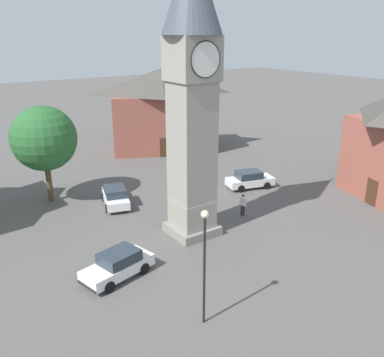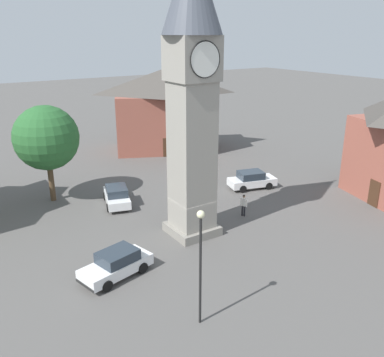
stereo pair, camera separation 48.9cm
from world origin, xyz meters
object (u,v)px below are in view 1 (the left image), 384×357
Objects in this scene: clock_tower at (192,73)px; car_silver_kerb at (115,196)px; lamp_post at (204,251)px; building_corner_back at (161,109)px; tree at (44,139)px; car_blue_kerb at (250,179)px; pedestrian at (243,203)px; car_red_corner at (118,265)px.

clock_tower reaches higher than car_silver_kerb.
car_silver_kerb is 15.89m from lamp_post.
tree is at bearing -151.41° from building_corner_back.
pedestrian is at bearing -136.79° from car_blue_kerb.
car_red_corner is (-15.61, -6.49, 0.00)m from car_blue_kerb.
clock_tower is 1.40× the size of building_corner_back.
clock_tower is 4.14× the size of car_blue_kerb.
pedestrian is (4.72, 0.19, -9.68)m from clock_tower.
lamp_post is (1.66, -5.85, 3.03)m from car_red_corner.
clock_tower is at bearing -177.70° from pedestrian.
car_blue_kerb is 15.73m from building_corner_back.
lamp_post reaches higher than car_red_corner.
car_red_corner is 27.10m from building_corner_back.
car_silver_kerb is 10.04m from pedestrian.
car_red_corner is at bearing -168.16° from pedestrian.
car_blue_kerb is 0.34× the size of building_corner_back.
clock_tower is 12.58m from car_silver_kerb.
lamp_post is (-14.06, -27.57, -0.90)m from building_corner_back.
car_silver_kerb is 1.01× the size of car_red_corner.
lamp_post reaches higher than car_blue_kerb.
lamp_post is at bearing -138.51° from car_blue_kerb.
tree is at bearing 156.15° from car_blue_kerb.
car_silver_kerb is at bearing 134.24° from pedestrian.
car_blue_kerb is 16.90m from car_red_corner.
clock_tower is at bearing -60.69° from tree.
car_red_corner is 14.01m from tree.
car_red_corner is at bearing -161.58° from clock_tower.
tree is at bearing 119.31° from clock_tower.
tree reaches higher than car_blue_kerb.
car_blue_kerb is at bearing -23.85° from tree.
lamp_post is (-9.54, -8.20, 2.78)m from pedestrian.
tree reaches higher than car_red_corner.
car_red_corner is at bearing -91.02° from tree.
car_silver_kerb and car_red_corner have the same top height.
clock_tower is 3.17× the size of lamp_post.
clock_tower is 22.45m from building_corner_back.
pedestrian reaches higher than car_silver_kerb.
building_corner_back is 30.96m from lamp_post.
car_red_corner is at bearing -113.75° from car_silver_kerb.
clock_tower is at bearing -115.27° from building_corner_back.
building_corner_back is (0.11, 15.23, 3.93)m from car_blue_kerb.
car_blue_kerb is at bearing 41.49° from lamp_post.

